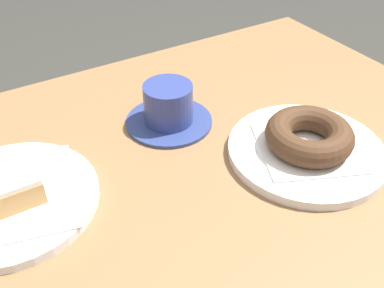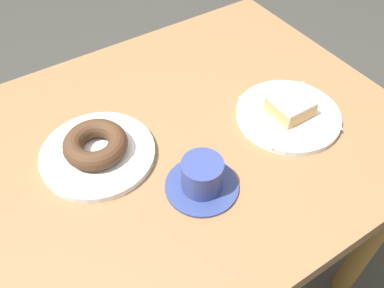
{
  "view_description": "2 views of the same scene",
  "coord_description": "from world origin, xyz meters",
  "px_view_note": "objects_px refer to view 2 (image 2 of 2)",
  "views": [
    {
      "loc": [
        -0.25,
        -0.4,
        1.15
      ],
      "look_at": [
        0.01,
        0.03,
        0.76
      ],
      "focal_mm": 41.69,
      "sensor_mm": 36.0,
      "label": 1
    },
    {
      "loc": [
        0.3,
        0.52,
        1.36
      ],
      "look_at": [
        -0.0,
        0.05,
        0.74
      ],
      "focal_mm": 37.92,
      "sensor_mm": 36.0,
      "label": 2
    }
  ],
  "objects_px": {
    "plate_chocolate_ring": "(98,154)",
    "plate_glazed_square": "(288,115)",
    "donut_chocolate_ring": "(95,144)",
    "coffee_cup": "(202,177)",
    "donut_glazed_square": "(290,106)"
  },
  "relations": [
    {
      "from": "plate_glazed_square",
      "to": "donut_glazed_square",
      "type": "height_order",
      "value": "donut_glazed_square"
    },
    {
      "from": "plate_chocolate_ring",
      "to": "donut_glazed_square",
      "type": "relative_size",
      "value": 2.89
    },
    {
      "from": "donut_chocolate_ring",
      "to": "plate_glazed_square",
      "type": "relative_size",
      "value": 0.56
    },
    {
      "from": "plate_chocolate_ring",
      "to": "donut_chocolate_ring",
      "type": "xyz_separation_m",
      "value": [
        0.0,
        -0.0,
        0.03
      ]
    },
    {
      "from": "plate_chocolate_ring",
      "to": "plate_glazed_square",
      "type": "relative_size",
      "value": 1.01
    },
    {
      "from": "plate_chocolate_ring",
      "to": "coffee_cup",
      "type": "xyz_separation_m",
      "value": [
        -0.14,
        0.18,
        0.02
      ]
    },
    {
      "from": "plate_chocolate_ring",
      "to": "coffee_cup",
      "type": "height_order",
      "value": "coffee_cup"
    },
    {
      "from": "plate_chocolate_ring",
      "to": "donut_glazed_square",
      "type": "distance_m",
      "value": 0.43
    },
    {
      "from": "donut_chocolate_ring",
      "to": "coffee_cup",
      "type": "height_order",
      "value": "coffee_cup"
    },
    {
      "from": "plate_chocolate_ring",
      "to": "plate_glazed_square",
      "type": "bearing_deg",
      "value": 162.74
    },
    {
      "from": "plate_chocolate_ring",
      "to": "plate_glazed_square",
      "type": "height_order",
      "value": "plate_chocolate_ring"
    },
    {
      "from": "donut_chocolate_ring",
      "to": "coffee_cup",
      "type": "xyz_separation_m",
      "value": [
        -0.14,
        0.18,
        -0.01
      ]
    },
    {
      "from": "donut_chocolate_ring",
      "to": "plate_glazed_square",
      "type": "distance_m",
      "value": 0.43
    },
    {
      "from": "donut_chocolate_ring",
      "to": "coffee_cup",
      "type": "relative_size",
      "value": 0.91
    },
    {
      "from": "donut_chocolate_ring",
      "to": "donut_glazed_square",
      "type": "xyz_separation_m",
      "value": [
        -0.41,
        0.13,
        -0.0
      ]
    }
  ]
}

